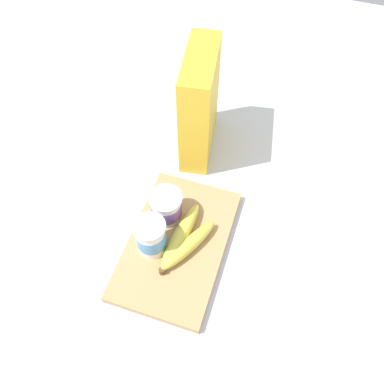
# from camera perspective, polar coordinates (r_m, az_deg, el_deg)

# --- Properties ---
(ground_plane) EXTENTS (2.40, 2.40, 0.00)m
(ground_plane) POSITION_cam_1_polar(r_m,az_deg,el_deg) (0.95, -2.12, -7.76)
(ground_plane) COLOR silver
(cutting_board) EXTENTS (0.35, 0.22, 0.02)m
(cutting_board) POSITION_cam_1_polar(r_m,az_deg,el_deg) (0.94, -2.14, -7.46)
(cutting_board) COLOR tan
(cutting_board) RESTS_ON ground_plane
(cereal_box) EXTENTS (0.22, 0.10, 0.29)m
(cereal_box) POSITION_cam_1_polar(r_m,az_deg,el_deg) (1.02, 1.06, 12.21)
(cereal_box) COLOR yellow
(cereal_box) RESTS_ON ground_plane
(yogurt_cup_front) EXTENTS (0.07, 0.07, 0.10)m
(yogurt_cup_front) POSITION_cam_1_polar(r_m,az_deg,el_deg) (0.88, -5.89, -6.37)
(yogurt_cup_front) COLOR white
(yogurt_cup_front) RESTS_ON cutting_board
(yogurt_cup_back) EXTENTS (0.08, 0.08, 0.08)m
(yogurt_cup_back) POSITION_cam_1_polar(r_m,az_deg,el_deg) (0.93, -3.70, -2.15)
(yogurt_cup_back) COLOR white
(yogurt_cup_back) RESTS_ON cutting_board
(banana_bunch) EXTENTS (0.19, 0.10, 0.04)m
(banana_bunch) POSITION_cam_1_polar(r_m,az_deg,el_deg) (0.91, -1.13, -6.87)
(banana_bunch) COLOR #DACB46
(banana_bunch) RESTS_ON cutting_board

